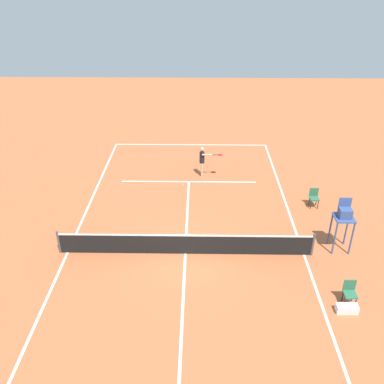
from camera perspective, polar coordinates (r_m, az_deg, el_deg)
name	(u,v)px	position (r m, az deg, el deg)	size (l,w,h in m)	color
ground_plane	(185,254)	(17.81, -0.91, -8.42)	(60.00, 60.00, 0.00)	#B76038
court_lines	(185,253)	(17.81, -0.91, -8.41)	(10.11, 23.82, 0.01)	white
tennis_net	(185,244)	(17.51, -0.93, -7.13)	(10.71, 0.10, 1.07)	#4C4C51
player_serving	(203,159)	(23.52, 1.50, 4.55)	(1.29, 0.56, 1.77)	#D8A884
tennis_ball	(183,185)	(22.92, -1.24, 0.98)	(0.07, 0.07, 0.07)	#CCE033
umpire_chair	(344,217)	(18.29, 20.08, -3.22)	(0.80, 0.80, 2.41)	#38518C
courtside_chair_near	(350,292)	(16.26, 20.79, -12.63)	(0.44, 0.46, 0.95)	#262626
courtside_chair_mid	(314,197)	(21.64, 16.36, -0.63)	(0.44, 0.46, 0.95)	#262626
equipment_bag	(347,309)	(16.15, 20.44, -14.73)	(0.76, 0.32, 0.30)	white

